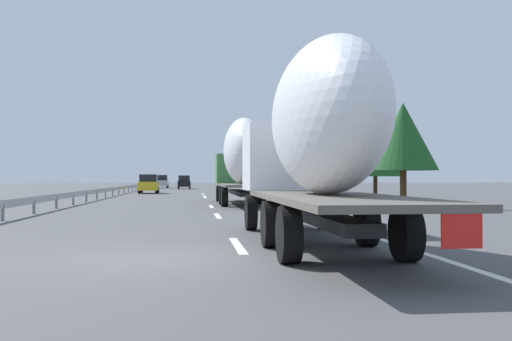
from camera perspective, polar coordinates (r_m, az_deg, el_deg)
ground_plane at (r=51.09m, az=-7.27°, el=-2.47°), size 260.00×260.00×0.00m
lane_stripe_0 at (r=13.20m, az=-1.84°, el=-7.48°), size 3.20×0.20×0.01m
lane_stripe_1 at (r=23.28m, az=-3.84°, el=-4.55°), size 3.20×0.20×0.01m
lane_stripe_2 at (r=31.03m, az=-4.49°, el=-3.59°), size 3.20×0.20×0.01m
lane_stripe_3 at (r=45.03m, az=-5.09°, el=-2.70°), size 3.20×0.20×0.01m
lane_stripe_4 at (r=48.31m, az=-5.18°, el=-2.57°), size 3.20×0.20×0.01m
lane_stripe_5 at (r=55.10m, az=-5.34°, el=-2.34°), size 3.20×0.20×0.01m
edge_line_right at (r=56.28m, az=-1.58°, el=-2.31°), size 110.00×0.20×0.01m
truck_lead at (r=32.91m, az=-1.46°, el=1.18°), size 12.61×2.55×4.87m
truck_trailing at (r=13.26m, az=6.00°, el=3.35°), size 12.01×2.55×4.49m
car_silver_hatch at (r=88.66m, az=-9.33°, el=-1.09°), size 4.69×1.75×1.98m
car_yellow_coupe at (r=57.79m, az=-10.65°, el=-1.32°), size 4.41×1.88×1.89m
car_black_suv at (r=80.07m, az=-7.18°, el=-1.16°), size 4.03×1.77×1.89m
road_sign at (r=50.82m, az=0.30°, el=0.03°), size 0.10×0.90×3.23m
tree_0 at (r=39.25m, az=11.82°, el=3.62°), size 3.92×3.92×7.39m
tree_1 at (r=31.28m, az=14.48°, el=3.29°), size 3.67×3.67×5.55m
tree_2 at (r=65.21m, az=2.97°, el=1.83°), size 3.12×3.12×7.32m
tree_3 at (r=51.99m, az=5.45°, el=1.27°), size 3.21×3.21×5.41m
tree_4 at (r=94.52m, az=-0.21°, el=0.66°), size 3.54×3.54×6.17m
tree_5 at (r=84.72m, az=2.04°, el=1.22°), size 2.76×2.76×6.99m
guardrail_median at (r=54.49m, az=-13.55°, el=-1.74°), size 94.00×0.10×0.76m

